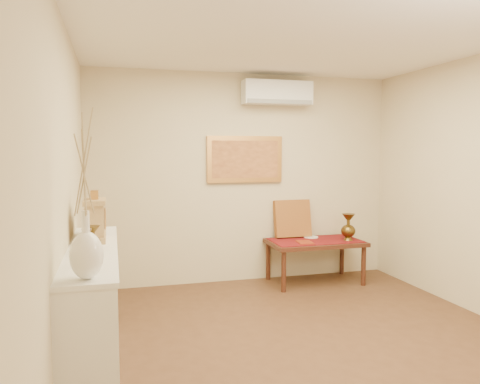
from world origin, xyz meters
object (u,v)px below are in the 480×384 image
object	(u,v)px
white_vase	(85,192)
display_ledge	(94,312)
brass_urn_tall	(348,224)
wooden_chest	(95,221)
mantel_clock	(95,219)
low_table	(315,246)

from	to	relation	value
white_vase	display_ledge	world-z (taller)	white_vase
white_vase	display_ledge	size ratio (longest dim) A/B	0.49
white_vase	brass_urn_tall	xyz separation A→B (m)	(3.08, 2.65, -0.71)
display_ledge	wooden_chest	distance (m)	0.84
mantel_clock	wooden_chest	world-z (taller)	mantel_clock
display_ledge	white_vase	bearing A→B (deg)	-89.36
wooden_chest	brass_urn_tall	bearing A→B (deg)	21.11
white_vase	wooden_chest	bearing A→B (deg)	90.13
wooden_chest	mantel_clock	bearing A→B (deg)	-87.03
mantel_clock	brass_urn_tall	bearing A→B (deg)	25.61
mantel_clock	wooden_chest	distance (m)	0.28
mantel_clock	white_vase	bearing A→B (deg)	-90.55
display_ledge	mantel_clock	distance (m)	0.73
wooden_chest	low_table	distance (m)	3.03
mantel_clock	low_table	world-z (taller)	mantel_clock
display_ledge	wooden_chest	world-z (taller)	wooden_chest
wooden_chest	low_table	world-z (taller)	wooden_chest
mantel_clock	low_table	size ratio (longest dim) A/B	0.34
wooden_chest	white_vase	bearing A→B (deg)	-89.87
white_vase	display_ledge	xyz separation A→B (m)	(-0.01, 0.88, -0.98)
brass_urn_tall	wooden_chest	size ratio (longest dim) A/B	1.72
display_ledge	mantel_clock	bearing A→B (deg)	85.94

